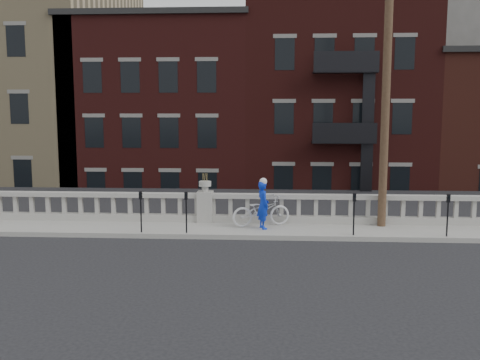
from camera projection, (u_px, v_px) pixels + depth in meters
The scene contains 12 objects.
ground at pixel (188, 255), 15.38m from camera, with size 120.00×120.00×0.00m, color black.
sidewalk at pixel (202, 229), 18.34m from camera, with size 32.00×2.20×0.15m, color gray.
balustrade at pixel (205, 208), 19.20m from camera, with size 28.00×0.34×1.03m.
planter_pedestal at pixel (205, 203), 19.18m from camera, with size 0.55×0.55×1.76m.
lower_level at pixel (246, 131), 37.80m from camera, with size 80.00×44.00×20.80m.
utility_pole at pixel (387, 77), 17.89m from camera, with size 1.60×0.28×10.00m.
parking_meter_a at pixel (141, 207), 17.48m from camera, with size 0.10×0.09×1.36m.
parking_meter_b at pixel (186, 207), 17.40m from camera, with size 0.10×0.09×1.36m.
parking_meter_c at pixel (354, 209), 17.08m from camera, with size 0.10×0.09×1.36m.
parking_meter_d at pixel (448, 210), 16.91m from camera, with size 0.10×0.09×1.36m.
bicycle at pixel (261, 211), 18.47m from camera, with size 0.72×2.05×1.08m, color silver.
cyclist at pixel (263, 205), 18.03m from camera, with size 0.59×0.39×1.63m, color #0D2DC8.
Camera 1 is at (2.36, -14.85, 4.17)m, focal length 40.00 mm.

